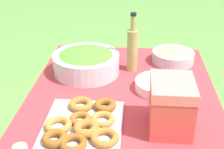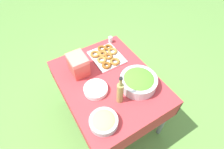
{
  "view_description": "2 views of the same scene",
  "coord_description": "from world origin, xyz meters",
  "px_view_note": "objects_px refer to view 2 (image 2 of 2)",
  "views": [
    {
      "loc": [
        -1.28,
        -0.05,
        1.5
      ],
      "look_at": [
        0.05,
        0.06,
        0.8
      ],
      "focal_mm": 50.0,
      "sensor_mm": 36.0,
      "label": 1
    },
    {
      "loc": [
        0.94,
        -0.54,
        2.09
      ],
      "look_at": [
        0.03,
        0.02,
        0.84
      ],
      "focal_mm": 28.0,
      "sensor_mm": 36.0,
      "label": 2
    }
  ],
  "objects_px": {
    "pasta_bowl": "(104,121)",
    "olive_oil_bottle": "(120,92)",
    "plate_stack": "(96,89)",
    "donut_platter": "(106,56)",
    "cooler_box": "(78,65)",
    "salad_bowl": "(138,81)"
  },
  "relations": [
    {
      "from": "pasta_bowl",
      "to": "olive_oil_bottle",
      "type": "distance_m",
      "value": 0.27
    },
    {
      "from": "olive_oil_bottle",
      "to": "salad_bowl",
      "type": "bearing_deg",
      "value": 101.92
    },
    {
      "from": "pasta_bowl",
      "to": "cooler_box",
      "type": "xyz_separation_m",
      "value": [
        -0.63,
        0.07,
        0.06
      ]
    },
    {
      "from": "plate_stack",
      "to": "cooler_box",
      "type": "relative_size",
      "value": 1.08
    },
    {
      "from": "salad_bowl",
      "to": "plate_stack",
      "type": "relative_size",
      "value": 1.56
    },
    {
      "from": "donut_platter",
      "to": "plate_stack",
      "type": "xyz_separation_m",
      "value": [
        0.34,
        -0.31,
        0.0
      ]
    },
    {
      "from": "olive_oil_bottle",
      "to": "cooler_box",
      "type": "bearing_deg",
      "value": -162.18
    },
    {
      "from": "cooler_box",
      "to": "pasta_bowl",
      "type": "bearing_deg",
      "value": -6.35
    },
    {
      "from": "olive_oil_bottle",
      "to": "cooler_box",
      "type": "relative_size",
      "value": 1.54
    },
    {
      "from": "donut_platter",
      "to": "cooler_box",
      "type": "relative_size",
      "value": 1.87
    },
    {
      "from": "pasta_bowl",
      "to": "plate_stack",
      "type": "height_order",
      "value": "pasta_bowl"
    },
    {
      "from": "donut_platter",
      "to": "olive_oil_bottle",
      "type": "height_order",
      "value": "olive_oil_bottle"
    },
    {
      "from": "pasta_bowl",
      "to": "donut_platter",
      "type": "height_order",
      "value": "pasta_bowl"
    },
    {
      "from": "donut_platter",
      "to": "plate_stack",
      "type": "bearing_deg",
      "value": -42.34
    },
    {
      "from": "plate_stack",
      "to": "donut_platter",
      "type": "bearing_deg",
      "value": 137.66
    },
    {
      "from": "salad_bowl",
      "to": "pasta_bowl",
      "type": "distance_m",
      "value": 0.5
    },
    {
      "from": "salad_bowl",
      "to": "cooler_box",
      "type": "distance_m",
      "value": 0.61
    },
    {
      "from": "plate_stack",
      "to": "cooler_box",
      "type": "xyz_separation_m",
      "value": [
        -0.3,
        -0.03,
        0.08
      ]
    },
    {
      "from": "pasta_bowl",
      "to": "plate_stack",
      "type": "xyz_separation_m",
      "value": [
        -0.32,
        0.1,
        -0.02
      ]
    },
    {
      "from": "pasta_bowl",
      "to": "olive_oil_bottle",
      "type": "xyz_separation_m",
      "value": [
        -0.12,
        0.23,
        0.09
      ]
    },
    {
      "from": "pasta_bowl",
      "to": "donut_platter",
      "type": "xyz_separation_m",
      "value": [
        -0.67,
        0.41,
        -0.02
      ]
    },
    {
      "from": "pasta_bowl",
      "to": "salad_bowl",
      "type": "bearing_deg",
      "value": 109.69
    }
  ]
}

